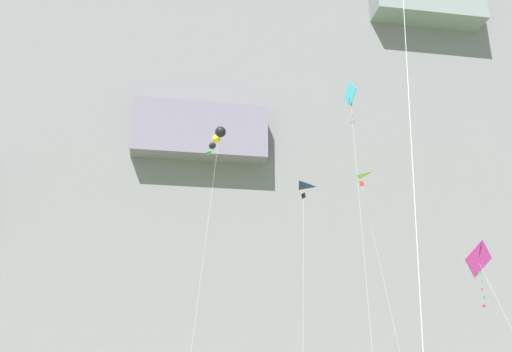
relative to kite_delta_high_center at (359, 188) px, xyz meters
name	(u,v)px	position (x,y,z in m)	size (l,w,h in m)	color
cliff_face	(195,123)	(-10.85, 34.18, 20.50)	(180.00, 29.08, 75.89)	gray
kite_delta_high_center	(359,188)	(0.00, 0.00, 0.00)	(3.21, 2.41, 18.10)	#8CCC33
kite_delta_high_right	(299,204)	(-5.68, -4.36, -2.85)	(1.51, 2.22, 15.28)	navy
kite_diamond_mid_left	(351,101)	(-2.18, -5.58, 4.31)	(0.89, 4.33, 23.43)	#38B2D1
kite_windsock_high_left	(217,139)	(-10.62, 2.03, 4.17)	(2.95, 8.34, 22.26)	black
kite_diamond_low_left	(480,263)	(1.78, -12.38, -8.13)	(2.83, 3.03, 10.55)	#CC3399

